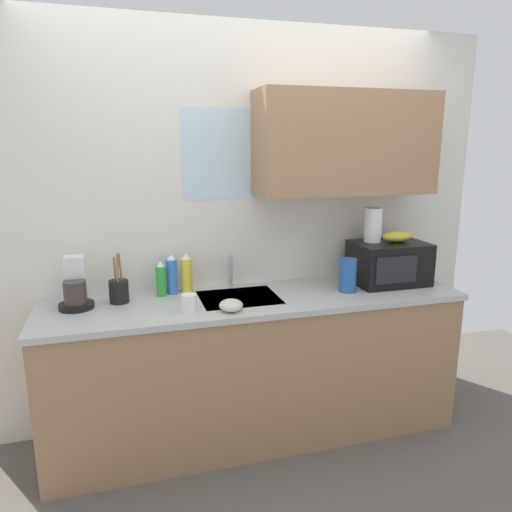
# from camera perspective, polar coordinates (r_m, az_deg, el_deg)

# --- Properties ---
(kitchen_wall_assembly) EXTENTS (3.26, 0.42, 2.50)m
(kitchen_wall_assembly) POSITION_cam_1_polar(r_m,az_deg,el_deg) (3.09, 0.78, 5.36)
(kitchen_wall_assembly) COLOR silver
(kitchen_wall_assembly) RESTS_ON ground
(counter_unit) EXTENTS (2.49, 0.63, 0.90)m
(counter_unit) POSITION_cam_1_polar(r_m,az_deg,el_deg) (3.04, -0.04, -12.82)
(counter_unit) COLOR #9E7551
(counter_unit) RESTS_ON ground
(sink_faucet) EXTENTS (0.03, 0.03, 0.21)m
(sink_faucet) POSITION_cam_1_polar(r_m,az_deg,el_deg) (3.04, -3.04, -1.78)
(sink_faucet) COLOR #B2B5BA
(sink_faucet) RESTS_ON counter_unit
(microwave) EXTENTS (0.46, 0.35, 0.27)m
(microwave) POSITION_cam_1_polar(r_m,az_deg,el_deg) (3.24, 15.44, -0.78)
(microwave) COLOR black
(microwave) RESTS_ON counter_unit
(banana_bunch) EXTENTS (0.20, 0.11, 0.07)m
(banana_bunch) POSITION_cam_1_polar(r_m,az_deg,el_deg) (3.23, 16.38, 2.22)
(banana_bunch) COLOR gold
(banana_bunch) RESTS_ON microwave
(paper_towel_roll) EXTENTS (0.11, 0.11, 0.22)m
(paper_towel_roll) POSITION_cam_1_polar(r_m,az_deg,el_deg) (3.18, 13.70, 3.60)
(paper_towel_roll) COLOR white
(paper_towel_roll) RESTS_ON microwave
(coffee_maker) EXTENTS (0.19, 0.21, 0.28)m
(coffee_maker) POSITION_cam_1_polar(r_m,az_deg,el_deg) (2.85, -20.59, -3.64)
(coffee_maker) COLOR black
(coffee_maker) RESTS_ON counter_unit
(dish_soap_bottle_yellow) EXTENTS (0.07, 0.07, 0.24)m
(dish_soap_bottle_yellow) POSITION_cam_1_polar(r_m,az_deg,el_deg) (2.97, -8.22, -2.08)
(dish_soap_bottle_yellow) COLOR yellow
(dish_soap_bottle_yellow) RESTS_ON counter_unit
(dish_soap_bottle_blue) EXTENTS (0.07, 0.07, 0.25)m
(dish_soap_bottle_blue) POSITION_cam_1_polar(r_m,az_deg,el_deg) (2.95, -9.94, -2.23)
(dish_soap_bottle_blue) COLOR blue
(dish_soap_bottle_blue) RESTS_ON counter_unit
(dish_soap_bottle_green) EXTENTS (0.06, 0.06, 0.22)m
(dish_soap_bottle_green) POSITION_cam_1_polar(r_m,az_deg,el_deg) (2.92, -11.18, -2.74)
(dish_soap_bottle_green) COLOR green
(dish_soap_bottle_green) RESTS_ON counter_unit
(cereal_canister) EXTENTS (0.10, 0.10, 0.21)m
(cereal_canister) POSITION_cam_1_polar(r_m,az_deg,el_deg) (3.00, 10.82, -2.25)
(cereal_canister) COLOR #2659A5
(cereal_canister) RESTS_ON counter_unit
(mug_white) EXTENTS (0.08, 0.08, 0.09)m
(mug_white) POSITION_cam_1_polar(r_m,az_deg,el_deg) (2.64, -7.94, -5.52)
(mug_white) COLOR white
(mug_white) RESTS_ON counter_unit
(utensil_crock) EXTENTS (0.11, 0.11, 0.29)m
(utensil_crock) POSITION_cam_1_polar(r_m,az_deg,el_deg) (2.86, -15.93, -3.95)
(utensil_crock) COLOR black
(utensil_crock) RESTS_ON counter_unit
(small_bowl) EXTENTS (0.13, 0.13, 0.06)m
(small_bowl) POSITION_cam_1_polar(r_m,az_deg,el_deg) (2.63, -2.97, -5.85)
(small_bowl) COLOR beige
(small_bowl) RESTS_ON counter_unit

